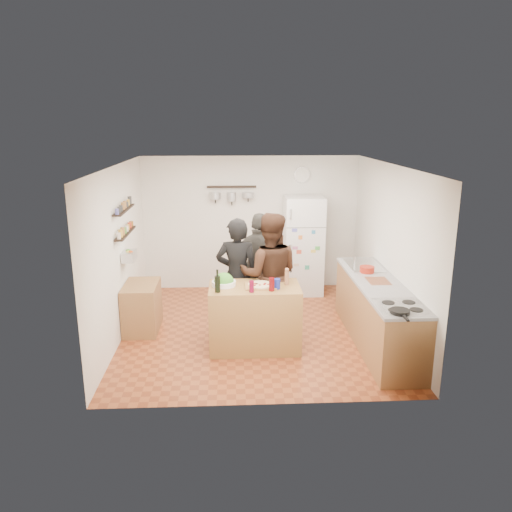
{
  "coord_description": "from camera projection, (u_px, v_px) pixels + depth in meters",
  "views": [
    {
      "loc": [
        -0.36,
        -7.1,
        3.09
      ],
      "look_at": [
        0.0,
        0.1,
        1.15
      ],
      "focal_mm": 35.0,
      "sensor_mm": 36.0,
      "label": 1
    }
  ],
  "objects": [
    {
      "name": "skillet",
      "position": [
        400.0,
        311.0,
        5.84
      ],
      "size": [
        0.23,
        0.23,
        0.04
      ],
      "primitive_type": "cylinder",
      "color": "black",
      "rests_on": "stove_top"
    },
    {
      "name": "person_center",
      "position": [
        269.0,
        275.0,
        7.3
      ],
      "size": [
        0.96,
        0.78,
        1.85
      ],
      "primitive_type": "imported",
      "rotation": [
        0.0,
        0.0,
        3.04
      ],
      "color": "black",
      "rests_on": "floor"
    },
    {
      "name": "wine_glass_far",
      "position": [
        272.0,
        284.0,
        6.64
      ],
      "size": [
        0.07,
        0.07,
        0.18
      ],
      "primitive_type": "cylinder",
      "color": "#55070A",
      "rests_on": "prep_island"
    },
    {
      "name": "wall_clock",
      "position": [
        302.0,
        175.0,
        9.16
      ],
      "size": [
        0.3,
        0.03,
        0.3
      ],
      "primitive_type": "cylinder",
      "rotation": [
        1.57,
        0.0,
        0.0
      ],
      "color": "silver",
      "rests_on": "back_wall"
    },
    {
      "name": "cutting_board",
      "position": [
        378.0,
        282.0,
        7.05
      ],
      "size": [
        0.3,
        0.4,
        0.02
      ],
      "primitive_type": "cube",
      "color": "#985537",
      "rests_on": "counter_run"
    },
    {
      "name": "person_back",
      "position": [
        260.0,
        267.0,
        7.9
      ],
      "size": [
        1.1,
        0.71,
        1.73
      ],
      "primitive_type": "imported",
      "rotation": [
        0.0,
        0.0,
        2.84
      ],
      "color": "#2E2C29",
      "rests_on": "floor"
    },
    {
      "name": "pizza",
      "position": [
        260.0,
        285.0,
        6.82
      ],
      "size": [
        0.34,
        0.34,
        0.02
      ],
      "primitive_type": "cylinder",
      "color": "beige",
      "rests_on": "pizza_board"
    },
    {
      "name": "sink",
      "position": [
        364.0,
        266.0,
        7.8
      ],
      "size": [
        0.5,
        0.8,
        0.03
      ],
      "primitive_type": "cube",
      "color": "silver",
      "rests_on": "counter_run"
    },
    {
      "name": "pepper_mill",
      "position": [
        287.0,
        278.0,
        6.89
      ],
      "size": [
        0.06,
        0.06,
        0.19
      ],
      "primitive_type": "cylinder",
      "color": "brown",
      "rests_on": "prep_island"
    },
    {
      "name": "prep_island",
      "position": [
        255.0,
        317.0,
        6.96
      ],
      "size": [
        1.25,
        0.72,
        0.91
      ],
      "primitive_type": "cube",
      "color": "olive",
      "rests_on": "floor"
    },
    {
      "name": "stove_top",
      "position": [
        402.0,
        307.0,
        6.07
      ],
      "size": [
        0.6,
        0.62,
        0.02
      ],
      "primitive_type": "cube",
      "color": "white",
      "rests_on": "counter_run"
    },
    {
      "name": "red_bowl",
      "position": [
        367.0,
        269.0,
        7.43
      ],
      "size": [
        0.22,
        0.22,
        0.09
      ],
      "primitive_type": "cylinder",
      "color": "#A02112",
      "rests_on": "counter_run"
    },
    {
      "name": "produce_basket",
      "position": [
        129.0,
        256.0,
        7.47
      ],
      "size": [
        0.18,
        0.35,
        0.14
      ],
      "primitive_type": "cube",
      "color": "silver",
      "rests_on": "left_wall"
    },
    {
      "name": "side_table",
      "position": [
        142.0,
        307.0,
        7.59
      ],
      "size": [
        0.5,
        0.8,
        0.73
      ],
      "primitive_type": "cube",
      "color": "olive",
      "rests_on": "floor"
    },
    {
      "name": "salad_bowl",
      "position": [
        224.0,
        283.0,
        6.86
      ],
      "size": [
        0.33,
        0.33,
        0.07
      ],
      "primitive_type": "cylinder",
      "color": "white",
      "rests_on": "prep_island"
    },
    {
      "name": "pot_rack",
      "position": [
        232.0,
        187.0,
        9.07
      ],
      "size": [
        0.9,
        0.04,
        0.04
      ],
      "primitive_type": "cube",
      "color": "black",
      "rests_on": "back_wall"
    },
    {
      "name": "fridge",
      "position": [
        303.0,
        245.0,
        9.17
      ],
      "size": [
        0.7,
        0.68,
        1.8
      ],
      "primitive_type": "cube",
      "color": "white",
      "rests_on": "floor"
    },
    {
      "name": "wine_bottle",
      "position": [
        217.0,
        284.0,
        6.58
      ],
      "size": [
        0.07,
        0.07,
        0.22
      ],
      "primitive_type": "cylinder",
      "color": "black",
      "rests_on": "prep_island"
    },
    {
      "name": "spice_shelf_lower",
      "position": [
        126.0,
        233.0,
        7.38
      ],
      "size": [
        0.12,
        1.0,
        0.02
      ],
      "primitive_type": "cube",
      "color": "black",
      "rests_on": "left_wall"
    },
    {
      "name": "pizza_board",
      "position": [
        260.0,
        286.0,
        6.83
      ],
      "size": [
        0.42,
        0.34,
        0.02
      ],
      "primitive_type": "cube",
      "color": "olive",
      "rests_on": "prep_island"
    },
    {
      "name": "wine_glass_near",
      "position": [
        252.0,
        286.0,
        6.59
      ],
      "size": [
        0.06,
        0.06,
        0.16
      ],
      "primitive_type": "cylinder",
      "color": "#5C0721",
      "rests_on": "prep_island"
    },
    {
      "name": "counter_run",
      "position": [
        377.0,
        314.0,
        7.1
      ],
      "size": [
        0.63,
        2.63,
        0.9
      ],
      "primitive_type": "cube",
      "color": "#9E7042",
      "rests_on": "floor"
    },
    {
      "name": "salt_canister",
      "position": [
        277.0,
        284.0,
        6.72
      ],
      "size": [
        0.08,
        0.08,
        0.14
      ],
      "primitive_type": "cylinder",
      "color": "navy",
      "rests_on": "prep_island"
    },
    {
      "name": "spice_shelf_upper",
      "position": [
        124.0,
        210.0,
        7.29
      ],
      "size": [
        0.12,
        1.0,
        0.02
      ],
      "primitive_type": "cube",
      "color": "black",
      "rests_on": "left_wall"
    },
    {
      "name": "room_shell",
      "position": [
        255.0,
        245.0,
        7.72
      ],
      "size": [
        4.2,
        4.2,
        4.2
      ],
      "color": "brown",
      "rests_on": "ground"
    },
    {
      "name": "person_left",
      "position": [
        237.0,
        276.0,
        7.42
      ],
      "size": [
        0.69,
        0.5,
        1.76
      ],
      "primitive_type": "imported",
      "rotation": [
        0.0,
        0.0,
        3.01
      ],
      "color": "black",
      "rests_on": "floor"
    }
  ]
}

